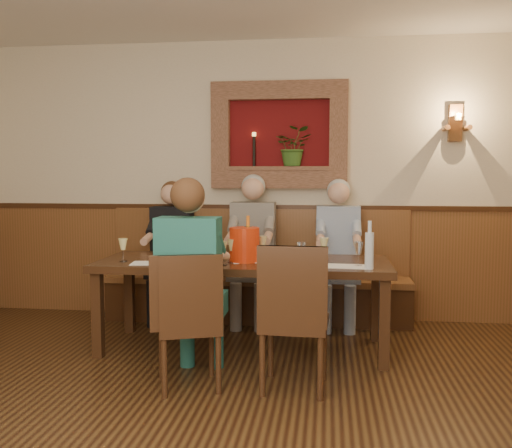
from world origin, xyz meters
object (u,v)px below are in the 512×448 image
at_px(bench, 257,288).
at_px(person_bench_mid, 252,262).
at_px(dining_table, 243,269).
at_px(person_chair_front, 192,298).
at_px(wine_bottle_green_a, 248,242).
at_px(wine_bottle_green_b, 181,242).
at_px(chair_near_right, 294,347).
at_px(water_bottle, 369,250).
at_px(person_bench_left, 170,263).
at_px(spittoon_bucket, 244,245).
at_px(chair_near_left, 189,348).
at_px(person_bench_right, 338,266).

xyz_separation_m(bench, person_bench_mid, (-0.04, -0.11, 0.28)).
bearing_deg(dining_table, person_chair_front, -107.78).
distance_m(wine_bottle_green_a, wine_bottle_green_b, 0.57).
relative_size(chair_near_right, wine_bottle_green_b, 2.76).
distance_m(wine_bottle_green_b, water_bottle, 1.57).
relative_size(dining_table, chair_near_right, 2.38).
relative_size(person_bench_left, spittoon_bucket, 4.98).
height_order(chair_near_right, wine_bottle_green_a, wine_bottle_green_a).
bearing_deg(bench, wine_bottle_green_b, -119.47).
relative_size(bench, wine_bottle_green_a, 8.09).
relative_size(chair_near_left, spittoon_bucket, 3.38).
distance_m(bench, chair_near_left, 1.86).
distance_m(chair_near_right, person_bench_left, 2.17).
bearing_deg(person_bench_mid, chair_near_right, -73.12).
relative_size(spittoon_bucket, wine_bottle_green_a, 0.75).
height_order(dining_table, wine_bottle_green_a, wine_bottle_green_a).
bearing_deg(person_bench_left, person_chair_front, -69.24).
relative_size(bench, chair_near_right, 2.98).
bearing_deg(spittoon_bucket, person_chair_front, -110.46).
bearing_deg(dining_table, chair_near_left, -105.02).
xyz_separation_m(chair_near_right, wine_bottle_green_b, (-1.00, 0.85, 0.60)).
height_order(spittoon_bucket, wine_bottle_green_b, wine_bottle_green_b).
relative_size(dining_table, water_bottle, 6.55).
distance_m(person_bench_mid, spittoon_bucket, 0.94).
xyz_separation_m(person_bench_left, person_bench_right, (1.66, -0.00, 0.01)).
distance_m(person_chair_front, water_bottle, 1.37).
xyz_separation_m(wine_bottle_green_a, water_bottle, (0.97, -0.33, -0.00)).
bearing_deg(person_bench_left, water_bottle, -31.47).
distance_m(person_bench_right, wine_bottle_green_b, 1.60).
bearing_deg(bench, chair_near_right, -75.20).
relative_size(wine_bottle_green_b, water_bottle, 1.00).
relative_size(person_bench_left, wine_bottle_green_a, 3.76).
relative_size(bench, person_chair_front, 2.08).
distance_m(person_bench_right, wine_bottle_green_a, 1.15).
relative_size(bench, spittoon_bucket, 10.73).
distance_m(dining_table, person_bench_right, 1.16).
xyz_separation_m(person_bench_mid, person_bench_right, (0.83, 0.00, -0.02)).
height_order(person_bench_left, person_chair_front, person_chair_front).
distance_m(chair_near_right, wine_bottle_green_a, 1.15).
bearing_deg(chair_near_left, wine_bottle_green_b, 88.50).
xyz_separation_m(person_bench_mid, water_bottle, (1.04, -1.14, 0.29)).
relative_size(person_bench_mid, wine_bottle_green_a, 3.94).
xyz_separation_m(chair_near_right, wine_bottle_green_a, (-0.44, 0.88, 0.61)).
bearing_deg(wine_bottle_green_a, spittoon_bucket, -100.82).
height_order(dining_table, water_bottle, water_bottle).
bearing_deg(person_bench_right, person_bench_mid, -179.91).
distance_m(dining_table, spittoon_bucket, 0.22).
distance_m(bench, chair_near_right, 1.85).
bearing_deg(water_bottle, person_bench_right, 100.46).
height_order(spittoon_bucket, water_bottle, water_bottle).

